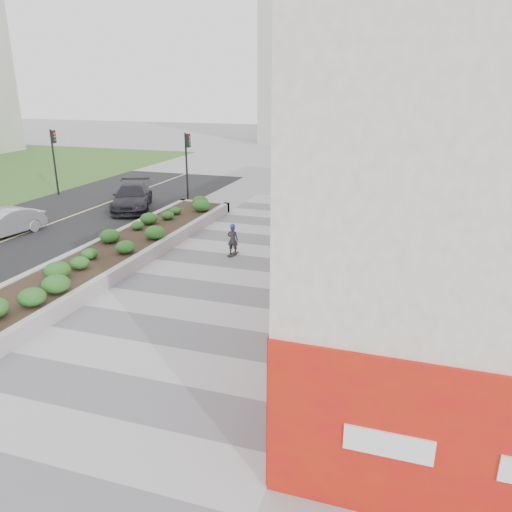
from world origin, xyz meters
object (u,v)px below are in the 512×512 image
Objects in this scene: traffic_signal_far at (54,152)px; car_dark at (132,197)px; skateboarder at (233,239)px; car_silver at (4,223)px; planter at (118,249)px; traffic_signal_near at (187,157)px.

car_dark is (6.82, -2.10, -2.03)m from traffic_signal_far.
skateboarder is 0.36× the size of car_silver.
traffic_signal_far reaches higher than skateboarder.
car_dark is at bearing 117.48° from planter.
skateboarder is 0.28× the size of car_dark.
skateboarder reaches higher than planter.
planter is 4.61× the size of car_silver.
traffic_signal_far is 1.08× the size of car_silver.
skateboarder is 10.40m from car_dark.
traffic_signal_near is 9.21m from traffic_signal_far.
traffic_signal_far is (-9.20, -0.50, 0.00)m from traffic_signal_near.
traffic_signal_near reaches higher than car_dark.
planter is 12.82× the size of skateboarder.
traffic_signal_near is at bearing 70.79° from car_silver.
traffic_signal_near reaches higher than skateboarder.
car_silver is (-7.01, 1.19, 0.22)m from planter.
traffic_signal_near is 10.75m from skateboarder.
car_dark reaches higher than skateboarder.
car_dark is at bearing -132.57° from traffic_signal_near.
skateboarder is at bearing -54.68° from traffic_signal_near.
traffic_signal_far reaches higher than car_dark.
skateboarder is (15.30, -8.11, -2.05)m from traffic_signal_far.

